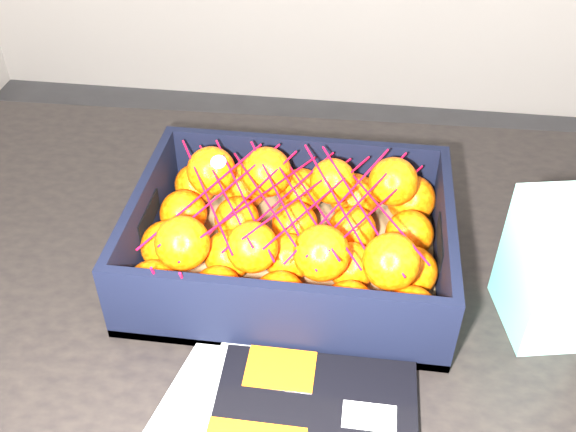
# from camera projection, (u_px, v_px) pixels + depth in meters

# --- Properties ---
(table) EXTENTS (1.22, 0.83, 0.75)m
(table) POSITION_uv_depth(u_px,v_px,m) (283.00, 329.00, 0.91)
(table) COLOR black
(table) RESTS_ON ground
(produce_crate) EXTENTS (0.39, 0.30, 0.11)m
(produce_crate) POSITION_uv_depth(u_px,v_px,m) (291.00, 248.00, 0.85)
(produce_crate) COLOR olive
(produce_crate) RESTS_ON table
(clementine_heap) EXTENTS (0.37, 0.28, 0.12)m
(clementine_heap) POSITION_uv_depth(u_px,v_px,m) (292.00, 232.00, 0.83)
(clementine_heap) COLOR #FD5705
(clementine_heap) RESTS_ON produce_crate
(mesh_net) EXTENTS (0.32, 0.26, 0.10)m
(mesh_net) POSITION_uv_depth(u_px,v_px,m) (286.00, 203.00, 0.79)
(mesh_net) COLOR red
(mesh_net) RESTS_ON clementine_heap
(retail_carton) EXTENTS (0.09, 0.12, 0.17)m
(retail_carton) POSITION_uv_depth(u_px,v_px,m) (548.00, 270.00, 0.74)
(retail_carton) COLOR white
(retail_carton) RESTS_ON table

